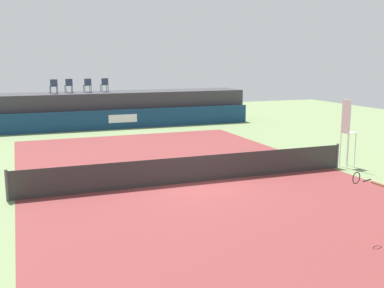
% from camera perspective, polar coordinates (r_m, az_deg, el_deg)
% --- Properties ---
extents(ground_plane, '(48.00, 48.00, 0.00)m').
position_cam_1_polar(ground_plane, '(19.34, -2.97, -2.54)').
color(ground_plane, '#6B7F51').
extents(court_inner, '(12.00, 22.00, 0.00)m').
position_cam_1_polar(court_inner, '(16.59, 0.22, -4.73)').
color(court_inner, maroon).
rests_on(court_inner, ground).
extents(sponsor_wall, '(18.00, 0.22, 1.20)m').
position_cam_1_polar(sponsor_wall, '(29.26, -9.32, 3.00)').
color(sponsor_wall, navy).
rests_on(sponsor_wall, ground).
extents(spectator_platform, '(18.00, 2.80, 2.20)m').
position_cam_1_polar(spectator_platform, '(30.95, -10.03, 4.32)').
color(spectator_platform, '#38383D').
rests_on(spectator_platform, ground).
extents(spectator_chair_far_left, '(0.46, 0.46, 0.89)m').
position_cam_1_polar(spectator_chair_far_left, '(30.03, -16.70, 6.90)').
color(spectator_chair_far_left, '#2D3D56').
rests_on(spectator_chair_far_left, spectator_platform).
extents(spectator_chair_left, '(0.47, 0.47, 0.89)m').
position_cam_1_polar(spectator_chair_left, '(30.56, -14.96, 7.04)').
color(spectator_chair_left, '#2D3D56').
rests_on(spectator_chair_left, spectator_platform).
extents(spectator_chair_center, '(0.47, 0.47, 0.89)m').
position_cam_1_polar(spectator_chair_center, '(30.59, -12.77, 7.14)').
color(spectator_chair_center, '#2D3D56').
rests_on(spectator_chair_center, spectator_platform).
extents(spectator_chair_right, '(0.47, 0.47, 0.89)m').
position_cam_1_polar(spectator_chair_right, '(30.95, -10.75, 7.26)').
color(spectator_chair_right, '#2D3D56').
rests_on(spectator_chair_right, spectator_platform).
extents(umpire_chair, '(0.50, 0.50, 2.76)m').
position_cam_1_polar(umpire_chair, '(19.56, 18.59, 1.80)').
color(umpire_chair, white).
rests_on(umpire_chair, ground).
extents(tennis_net, '(12.40, 0.02, 0.95)m').
position_cam_1_polar(tennis_net, '(16.47, 0.23, -3.14)').
color(tennis_net, '#2D2D2D').
rests_on(tennis_net, ground).
extents(net_post_near, '(0.10, 0.10, 1.00)m').
position_cam_1_polar(net_post_near, '(15.44, -21.87, -4.77)').
color(net_post_near, '#4C4C51').
rests_on(net_post_near, ground).
extents(net_post_far, '(0.10, 0.10, 1.00)m').
position_cam_1_polar(net_post_far, '(19.52, 17.48, -1.40)').
color(net_post_far, '#4C4C51').
rests_on(net_post_far, ground).
extents(tennis_ball, '(0.07, 0.07, 0.07)m').
position_cam_1_polar(tennis_ball, '(18.48, -3.59, -3.05)').
color(tennis_ball, '#D8EA33').
rests_on(tennis_ball, court_inner).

